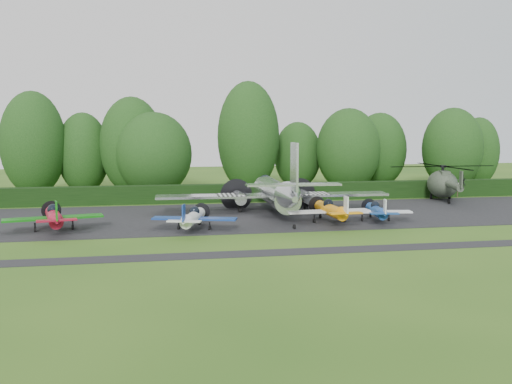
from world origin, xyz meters
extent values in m
plane|color=#295317|center=(0.00, 0.00, 0.00)|extent=(160.00, 160.00, 0.00)
cube|color=black|center=(0.00, 10.00, 0.00)|extent=(70.00, 18.00, 0.01)
cube|color=black|center=(0.00, -6.00, 0.00)|extent=(70.00, 2.00, 0.00)
cube|color=black|center=(0.00, 21.00, 0.00)|extent=(90.00, 1.60, 2.00)
cylinder|color=silver|center=(3.69, 11.18, 2.00)|extent=(2.42, 12.60, 2.42)
cone|color=silver|center=(3.69, 18.24, 2.00)|extent=(2.42, 1.58, 2.42)
cone|color=silver|center=(3.69, 3.62, 2.52)|extent=(2.42, 3.15, 2.42)
sphere|color=black|center=(3.69, 17.23, 2.52)|extent=(1.58, 1.58, 1.58)
cube|color=silver|center=(3.69, 12.23, 1.68)|extent=(23.10, 2.52, 0.23)
cube|color=white|center=(-0.51, 12.23, 1.81)|extent=(2.73, 2.63, 0.05)
cube|color=white|center=(7.89, 12.23, 1.81)|extent=(2.73, 2.63, 0.05)
cylinder|color=silver|center=(0.33, 12.86, 1.42)|extent=(1.16, 3.36, 1.16)
cylinder|color=silver|center=(7.05, 12.86, 1.42)|extent=(1.16, 3.36, 1.16)
cylinder|color=black|center=(0.33, 15.23, 1.42)|extent=(3.36, 0.03, 3.36)
cylinder|color=black|center=(7.05, 15.23, 1.42)|extent=(3.36, 0.03, 3.36)
cube|color=silver|center=(3.69, 2.78, 3.68)|extent=(7.88, 1.47, 0.15)
cube|color=silver|center=(3.69, 2.47, 5.15)|extent=(0.19, 2.31, 3.99)
cylinder|color=black|center=(0.33, 12.44, 0.26)|extent=(0.26, 0.95, 0.95)
cylinder|color=black|center=(7.05, 12.44, 0.26)|extent=(0.26, 0.95, 0.95)
cylinder|color=black|center=(3.69, 2.36, 0.19)|extent=(0.19, 0.46, 0.46)
cylinder|color=maroon|center=(-15.94, 4.86, 1.22)|extent=(1.07, 6.11, 1.07)
sphere|color=black|center=(-15.94, 5.53, 1.72)|extent=(0.93, 0.93, 0.93)
cube|color=#106C10|center=(-15.94, 5.41, 1.06)|extent=(7.78, 1.44, 0.16)
cube|color=maroon|center=(-15.94, 1.19, 1.50)|extent=(2.89, 0.78, 0.11)
cube|color=#106C10|center=(-15.94, 1.08, 2.22)|extent=(0.11, 0.89, 1.44)
cylinder|color=black|center=(-15.94, 8.80, 1.22)|extent=(1.67, 0.02, 1.67)
cylinder|color=black|center=(-17.38, 5.19, 0.20)|extent=(0.16, 0.49, 0.49)
cylinder|color=black|center=(-14.50, 5.19, 0.20)|extent=(0.16, 0.49, 0.49)
cylinder|color=black|center=(-15.94, 7.75, 0.18)|extent=(0.13, 0.44, 0.44)
cylinder|color=silver|center=(-4.90, 3.21, 1.09)|extent=(0.95, 5.45, 0.95)
sphere|color=black|center=(-4.90, 3.80, 1.53)|extent=(0.83, 0.83, 0.83)
cube|color=navy|center=(-4.90, 3.70, 0.94)|extent=(6.93, 1.29, 0.14)
cube|color=silver|center=(-4.90, -0.06, 1.34)|extent=(2.57, 0.69, 0.10)
cube|color=navy|center=(-4.90, -0.16, 1.98)|extent=(0.10, 0.79, 1.29)
cylinder|color=black|center=(-4.90, 6.72, 1.09)|extent=(1.49, 0.02, 1.49)
cylinder|color=black|center=(-6.19, 3.51, 0.18)|extent=(0.14, 0.44, 0.44)
cylinder|color=black|center=(-3.61, 3.51, 0.18)|extent=(0.14, 0.44, 0.44)
cylinder|color=black|center=(-4.90, 5.78, 0.16)|extent=(0.12, 0.40, 0.40)
cylinder|color=orange|center=(7.21, 4.64, 1.17)|extent=(1.02, 5.85, 1.02)
sphere|color=black|center=(7.21, 5.28, 1.65)|extent=(0.89, 0.89, 0.89)
cube|color=white|center=(7.21, 5.18, 1.01)|extent=(7.45, 1.38, 0.15)
cube|color=orange|center=(7.21, 1.13, 1.44)|extent=(2.77, 0.74, 0.11)
cube|color=white|center=(7.21, 1.03, 2.13)|extent=(0.11, 0.85, 1.38)
cylinder|color=black|center=(7.21, 8.42, 1.17)|extent=(1.60, 0.02, 1.60)
cylinder|color=black|center=(5.82, 4.96, 0.19)|extent=(0.15, 0.47, 0.47)
cylinder|color=black|center=(8.59, 4.96, 0.19)|extent=(0.15, 0.47, 0.47)
cylinder|color=black|center=(7.21, 7.41, 0.17)|extent=(0.13, 0.43, 0.43)
cylinder|color=navy|center=(11.40, 4.55, 1.02)|extent=(0.89, 5.08, 0.89)
sphere|color=black|center=(11.40, 5.10, 1.43)|extent=(0.78, 0.78, 0.78)
cube|color=white|center=(11.40, 5.01, 0.88)|extent=(6.46, 1.20, 0.13)
cube|color=navy|center=(11.40, 1.50, 1.25)|extent=(2.40, 0.65, 0.09)
cube|color=white|center=(11.40, 1.41, 1.85)|extent=(0.09, 0.74, 1.20)
cylinder|color=black|center=(11.40, 7.83, 1.02)|extent=(1.39, 0.02, 1.39)
cylinder|color=black|center=(10.20, 4.83, 0.17)|extent=(0.13, 0.41, 0.41)
cylinder|color=black|center=(12.60, 4.83, 0.17)|extent=(0.13, 0.41, 0.41)
cylinder|color=black|center=(11.40, 6.95, 0.15)|extent=(0.11, 0.37, 0.37)
ellipsoid|color=#303A2D|center=(24.85, 17.63, 1.89)|extent=(3.28, 6.01, 3.14)
cylinder|color=#303A2D|center=(24.85, 12.91, 2.21)|extent=(0.74, 6.30, 0.74)
cube|color=#303A2D|center=(24.85, 9.65, 3.15)|extent=(0.13, 0.95, 1.68)
cylinder|color=black|center=(24.85, 17.63, 3.47)|extent=(0.32, 0.32, 0.84)
cylinder|color=black|center=(24.85, 17.63, 3.94)|extent=(0.74, 0.74, 0.26)
cylinder|color=black|center=(24.85, 17.63, 3.94)|extent=(12.60, 12.60, 0.06)
cube|color=#303A2D|center=(24.85, 16.79, 3.10)|extent=(0.95, 2.10, 0.74)
ellipsoid|color=black|center=(24.85, 19.31, 2.00)|extent=(2.00, 2.00, 1.80)
cylinder|color=black|center=(23.80, 18.47, 0.32)|extent=(0.19, 0.59, 0.59)
cylinder|color=black|center=(25.90, 18.47, 0.32)|extent=(0.19, 0.59, 0.59)
cylinder|color=black|center=(24.85, 14.27, 0.26)|extent=(0.17, 0.50, 0.50)
cylinder|color=#3F3326|center=(25.42, 19.82, 0.58)|extent=(0.12, 0.12, 1.16)
cylinder|color=#3F3326|center=(28.32, 19.82, 0.58)|extent=(0.12, 0.12, 1.16)
cube|color=beige|center=(26.87, 19.82, 1.26)|extent=(3.10, 0.08, 0.97)
cylinder|color=black|center=(38.25, 32.16, 1.61)|extent=(0.70, 0.70, 3.22)
ellipsoid|color=#143410|center=(38.25, 32.16, 4.93)|extent=(5.86, 5.86, 9.85)
cylinder|color=black|center=(-10.42, 30.90, 2.00)|extent=(0.70, 0.70, 4.01)
ellipsoid|color=#143410|center=(-10.42, 30.90, 6.12)|extent=(8.02, 8.02, 12.24)
cylinder|color=black|center=(17.51, 29.06, 1.79)|extent=(0.70, 0.70, 3.57)
ellipsoid|color=#143410|center=(17.51, 29.06, 5.46)|extent=(8.41, 8.41, 10.92)
cylinder|color=black|center=(11.82, 33.66, 1.50)|extent=(0.70, 0.70, 3.00)
ellipsoid|color=#143410|center=(11.82, 33.66, 4.58)|extent=(6.46, 6.46, 9.16)
cylinder|color=black|center=(4.37, 30.47, 2.35)|extent=(0.70, 0.70, 4.69)
ellipsoid|color=#143410|center=(4.37, 30.47, 7.17)|extent=(8.04, 8.04, 14.34)
cylinder|color=black|center=(-22.27, 31.20, 2.10)|extent=(0.70, 0.70, 4.20)
ellipsoid|color=#143410|center=(-22.27, 31.20, 6.42)|extent=(7.82, 7.82, 12.84)
cylinder|color=black|center=(23.80, 33.65, 1.71)|extent=(0.70, 0.70, 3.43)
ellipsoid|color=#143410|center=(23.80, 33.65, 5.24)|extent=(7.55, 7.55, 10.48)
cylinder|color=black|center=(-16.54, 32.57, 1.68)|extent=(0.70, 0.70, 3.37)
ellipsoid|color=#143410|center=(-16.54, 32.57, 5.15)|extent=(6.47, 6.47, 10.29)
cylinder|color=black|center=(32.40, 29.01, 1.81)|extent=(0.70, 0.70, 3.62)
ellipsoid|color=#143410|center=(32.40, 29.01, 5.54)|extent=(8.09, 8.09, 11.08)
cylinder|color=black|center=(-7.72, 28.24, 1.68)|extent=(0.70, 0.70, 3.36)
ellipsoid|color=#143410|center=(-7.72, 28.24, 5.14)|extent=(9.24, 9.24, 10.28)
camera|label=1|loc=(-8.28, -42.61, 8.34)|focal=40.00mm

